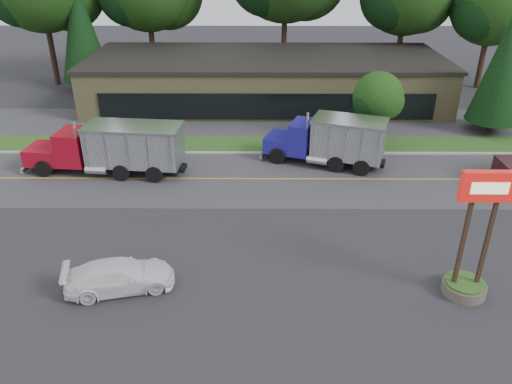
% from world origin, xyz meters
% --- Properties ---
extents(ground, '(140.00, 140.00, 0.00)m').
position_xyz_m(ground, '(0.00, 0.00, 0.00)').
color(ground, '#39393F').
rests_on(ground, ground).
extents(road, '(60.00, 8.00, 0.02)m').
position_xyz_m(road, '(0.00, 9.00, 0.00)').
color(road, '#4F4F54').
rests_on(road, ground).
extents(center_line, '(60.00, 0.12, 0.01)m').
position_xyz_m(center_line, '(0.00, 9.00, 0.00)').
color(center_line, gold).
rests_on(center_line, ground).
extents(curb, '(60.00, 0.30, 0.12)m').
position_xyz_m(curb, '(0.00, 13.20, 0.00)').
color(curb, '#9E9E99').
rests_on(curb, ground).
extents(grass_verge, '(60.00, 3.40, 0.03)m').
position_xyz_m(grass_verge, '(0.00, 15.00, 0.00)').
color(grass_verge, '#28511B').
rests_on(grass_verge, ground).
extents(far_parking, '(60.00, 7.00, 0.02)m').
position_xyz_m(far_parking, '(0.00, 20.00, 0.00)').
color(far_parking, '#4F4F54').
rests_on(far_parking, ground).
extents(strip_mall, '(32.00, 12.00, 4.00)m').
position_xyz_m(strip_mall, '(2.00, 26.00, 2.00)').
color(strip_mall, '#9A8A5E').
rests_on(strip_mall, ground).
extents(bilo_sign, '(2.20, 1.90, 5.95)m').
position_xyz_m(bilo_sign, '(10.50, -2.50, 2.02)').
color(bilo_sign, '#6B6054').
rests_on(bilo_sign, ground).
extents(tree_far_e, '(8.75, 8.23, 12.48)m').
position_xyz_m(tree_far_e, '(24.13, 31.10, 7.96)').
color(tree_far_e, '#382619').
rests_on(tree_far_e, ground).
extents(evergreen_left, '(4.82, 4.82, 10.96)m').
position_xyz_m(evergreen_left, '(-16.00, 30.00, 6.02)').
color(evergreen_left, '#382619').
rests_on(evergreen_left, ground).
extents(evergreen_right, '(4.15, 4.15, 9.44)m').
position_xyz_m(evergreen_right, '(20.00, 18.00, 5.18)').
color(evergreen_right, '#382619').
rests_on(evergreen_right, ground).
extents(tree_verge, '(3.89, 3.66, 5.54)m').
position_xyz_m(tree_verge, '(10.06, 15.05, 3.52)').
color(tree_verge, '#382619').
rests_on(tree_verge, ground).
extents(dump_truck_red, '(10.73, 3.65, 3.36)m').
position_xyz_m(dump_truck_red, '(-8.12, 9.95, 1.81)').
color(dump_truck_red, black).
rests_on(dump_truck_red, ground).
extents(dump_truck_blue, '(8.46, 5.02, 3.36)m').
position_xyz_m(dump_truck_blue, '(6.32, 11.42, 1.80)').
color(dump_truck_blue, black).
rests_on(dump_truck_blue, ground).
extents(rally_car, '(5.12, 3.02, 1.39)m').
position_xyz_m(rally_car, '(-4.79, -2.30, 0.70)').
color(rally_car, white).
rests_on(rally_car, ground).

